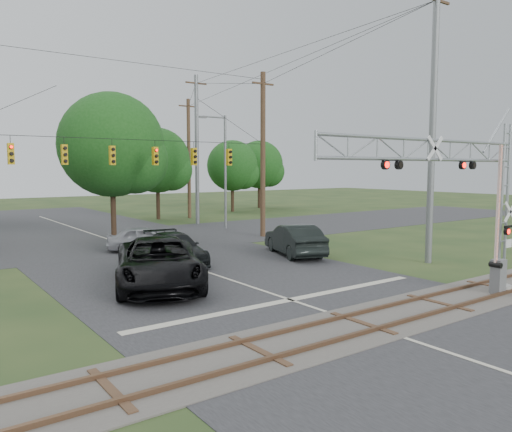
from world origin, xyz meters
TOP-DOWN VIEW (x-y plane):
  - ground at (0.00, 0.00)m, footprint 160.00×160.00m
  - road_main at (0.00, 10.00)m, footprint 14.00×90.00m
  - road_cross at (0.00, 24.00)m, footprint 90.00×12.00m
  - railroad_track at (0.00, 2.00)m, footprint 90.00×3.20m
  - crossing_gantry at (4.58, 1.65)m, footprint 10.42×0.84m
  - traffic_signal_span at (0.91, 20.00)m, footprint 19.34×0.36m
  - pickup_black at (-2.99, 10.31)m, footprint 5.76×7.91m
  - car_dark at (-0.19, 14.45)m, footprint 2.83×5.55m
  - sedan_silver at (0.13, 19.15)m, footprint 4.62×3.05m
  - suv_dark at (6.35, 12.79)m, footprint 3.46×5.60m
  - streetlight at (9.68, 25.52)m, footprint 2.41×0.25m
  - utility_poles at (2.54, 21.89)m, footprint 24.52×28.24m
  - treeline at (0.80, 34.93)m, footprint 52.74×22.68m

SIDE VIEW (x-z plane):
  - ground at x=0.00m, z-range 0.00..0.00m
  - road_main at x=0.00m, z-range 0.00..0.02m
  - road_cross at x=0.00m, z-range 0.00..0.02m
  - railroad_track at x=0.00m, z-range -0.05..0.11m
  - sedan_silver at x=0.13m, z-range 0.00..1.46m
  - car_dark at x=-0.19m, z-range 0.00..1.54m
  - suv_dark at x=6.35m, z-range 0.00..1.74m
  - pickup_black at x=-2.99m, z-range 0.00..2.00m
  - crossing_gantry at x=4.58m, z-range 0.81..7.36m
  - streetlight at x=9.68m, z-range 0.54..9.56m
  - treeline at x=0.80m, z-range 0.66..10.62m
  - traffic_signal_span at x=0.91m, z-range -0.02..11.48m
  - utility_poles at x=2.54m, z-range -0.60..13.19m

